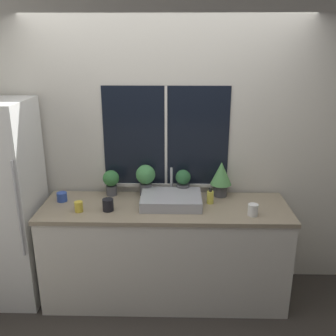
{
  "coord_description": "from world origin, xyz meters",
  "views": [
    {
      "loc": [
        0.09,
        -2.67,
        2.26
      ],
      "look_at": [
        0.03,
        0.31,
        1.26
      ],
      "focal_mm": 40.0,
      "sensor_mm": 36.0,
      "label": 1
    }
  ],
  "objects_px": {
    "sink": "(171,200)",
    "soap_bottle": "(210,197)",
    "refrigerator": "(0,204)",
    "mug_blue": "(62,197)",
    "potted_plant_center_right": "(183,182)",
    "mug_black": "(108,205)",
    "mug_yellow": "(79,207)",
    "potted_plant_far_left": "(111,181)",
    "potted_plant_far_right": "(221,176)",
    "mug_white": "(253,210)",
    "potted_plant_center_left": "(146,178)"
  },
  "relations": [
    {
      "from": "sink",
      "to": "soap_bottle",
      "type": "distance_m",
      "value": 0.35
    },
    {
      "from": "refrigerator",
      "to": "mug_blue",
      "type": "height_order",
      "value": "refrigerator"
    },
    {
      "from": "potted_plant_center_right",
      "to": "mug_black",
      "type": "bearing_deg",
      "value": -151.69
    },
    {
      "from": "mug_blue",
      "to": "mug_yellow",
      "type": "distance_m",
      "value": 0.3
    },
    {
      "from": "potted_plant_far_left",
      "to": "potted_plant_far_right",
      "type": "xyz_separation_m",
      "value": [
        1.01,
        0.0,
        0.05
      ]
    },
    {
      "from": "potted_plant_far_left",
      "to": "soap_bottle",
      "type": "distance_m",
      "value": 0.92
    },
    {
      "from": "mug_blue",
      "to": "mug_white",
      "type": "distance_m",
      "value": 1.67
    },
    {
      "from": "potted_plant_center_left",
      "to": "potted_plant_center_right",
      "type": "distance_m",
      "value": 0.35
    },
    {
      "from": "potted_plant_far_left",
      "to": "mug_blue",
      "type": "relative_size",
      "value": 2.67
    },
    {
      "from": "potted_plant_center_left",
      "to": "mug_black",
      "type": "height_order",
      "value": "potted_plant_center_left"
    },
    {
      "from": "refrigerator",
      "to": "potted_plant_far_left",
      "type": "height_order",
      "value": "refrigerator"
    },
    {
      "from": "potted_plant_far_left",
      "to": "potted_plant_center_right",
      "type": "relative_size",
      "value": 0.96
    },
    {
      "from": "mug_black",
      "to": "potted_plant_far_left",
      "type": "bearing_deg",
      "value": 94.51
    },
    {
      "from": "potted_plant_center_left",
      "to": "potted_plant_center_right",
      "type": "xyz_separation_m",
      "value": [
        0.34,
        0.0,
        -0.04
      ]
    },
    {
      "from": "mug_white",
      "to": "potted_plant_far_left",
      "type": "bearing_deg",
      "value": 161.59
    },
    {
      "from": "soap_bottle",
      "to": "mug_black",
      "type": "relative_size",
      "value": 1.38
    },
    {
      "from": "sink",
      "to": "potted_plant_center_right",
      "type": "bearing_deg",
      "value": 62.36
    },
    {
      "from": "potted_plant_far_left",
      "to": "potted_plant_far_right",
      "type": "relative_size",
      "value": 0.73
    },
    {
      "from": "refrigerator",
      "to": "mug_yellow",
      "type": "bearing_deg",
      "value": -10.36
    },
    {
      "from": "potted_plant_far_right",
      "to": "mug_black",
      "type": "bearing_deg",
      "value": -160.77
    },
    {
      "from": "sink",
      "to": "mug_blue",
      "type": "height_order",
      "value": "sink"
    },
    {
      "from": "sink",
      "to": "mug_black",
      "type": "height_order",
      "value": "sink"
    },
    {
      "from": "sink",
      "to": "potted_plant_center_right",
      "type": "height_order",
      "value": "sink"
    },
    {
      "from": "mug_blue",
      "to": "sink",
      "type": "bearing_deg",
      "value": -2.98
    },
    {
      "from": "potted_plant_center_right",
      "to": "mug_blue",
      "type": "bearing_deg",
      "value": -171.96
    },
    {
      "from": "mug_blue",
      "to": "refrigerator",
      "type": "bearing_deg",
      "value": -171.31
    },
    {
      "from": "sink",
      "to": "soap_bottle",
      "type": "height_order",
      "value": "sink"
    },
    {
      "from": "potted_plant_far_left",
      "to": "mug_black",
      "type": "height_order",
      "value": "potted_plant_far_left"
    },
    {
      "from": "potted_plant_center_right",
      "to": "mug_black",
      "type": "distance_m",
      "value": 0.73
    },
    {
      "from": "mug_blue",
      "to": "mug_white",
      "type": "relative_size",
      "value": 0.92
    },
    {
      "from": "mug_blue",
      "to": "mug_yellow",
      "type": "xyz_separation_m",
      "value": [
        0.2,
        -0.21,
        0.0
      ]
    },
    {
      "from": "potted_plant_center_right",
      "to": "potted_plant_far_right",
      "type": "xyz_separation_m",
      "value": [
        0.35,
        0.0,
        0.06
      ]
    },
    {
      "from": "potted_plant_center_left",
      "to": "refrigerator",
      "type": "bearing_deg",
      "value": -169.56
    },
    {
      "from": "soap_bottle",
      "to": "potted_plant_far_left",
      "type": "bearing_deg",
      "value": 169.23
    },
    {
      "from": "potted_plant_far_left",
      "to": "mug_blue",
      "type": "height_order",
      "value": "potted_plant_far_left"
    },
    {
      "from": "potted_plant_far_left",
      "to": "potted_plant_center_left",
      "type": "distance_m",
      "value": 0.32
    },
    {
      "from": "mug_white",
      "to": "soap_bottle",
      "type": "bearing_deg",
      "value": 144.14
    },
    {
      "from": "sink",
      "to": "potted_plant_far_right",
      "type": "xyz_separation_m",
      "value": [
        0.45,
        0.2,
        0.15
      ]
    },
    {
      "from": "soap_bottle",
      "to": "potted_plant_center_left",
      "type": "bearing_deg",
      "value": 163.58
    },
    {
      "from": "refrigerator",
      "to": "mug_yellow",
      "type": "distance_m",
      "value": 0.75
    },
    {
      "from": "potted_plant_far_left",
      "to": "mug_white",
      "type": "relative_size",
      "value": 2.45
    },
    {
      "from": "potted_plant_far_right",
      "to": "mug_yellow",
      "type": "relative_size",
      "value": 3.69
    },
    {
      "from": "mug_yellow",
      "to": "sink",
      "type": "bearing_deg",
      "value": 11.96
    },
    {
      "from": "potted_plant_center_left",
      "to": "mug_white",
      "type": "height_order",
      "value": "potted_plant_center_left"
    },
    {
      "from": "sink",
      "to": "refrigerator",
      "type": "bearing_deg",
      "value": -178.87
    },
    {
      "from": "potted_plant_center_right",
      "to": "mug_yellow",
      "type": "relative_size",
      "value": 2.81
    },
    {
      "from": "potted_plant_far_right",
      "to": "refrigerator",
      "type": "bearing_deg",
      "value": -173.19
    },
    {
      "from": "potted_plant_far_left",
      "to": "mug_yellow",
      "type": "distance_m",
      "value": 0.44
    },
    {
      "from": "mug_blue",
      "to": "soap_bottle",
      "type": "bearing_deg",
      "value": -0.8
    },
    {
      "from": "potted_plant_center_right",
      "to": "mug_yellow",
      "type": "xyz_separation_m",
      "value": [
        -0.88,
        -0.37,
        -0.09
      ]
    }
  ]
}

